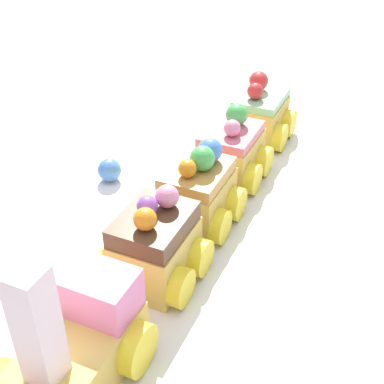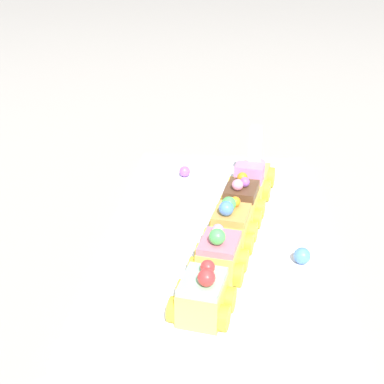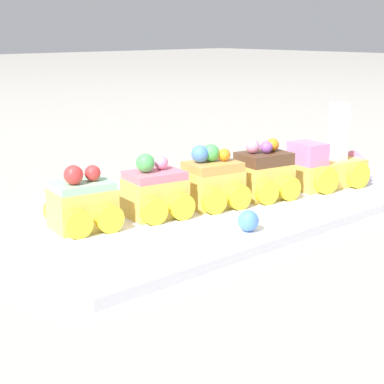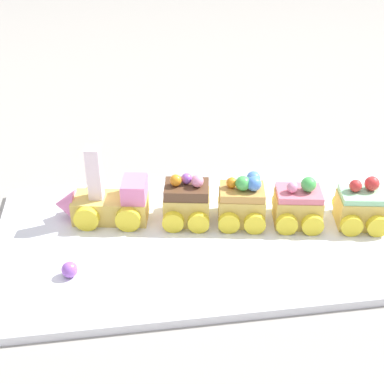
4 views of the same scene
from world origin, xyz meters
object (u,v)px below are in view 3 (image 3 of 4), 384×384
object	(u,v)px
cake_train_locomotive	(331,167)
cake_car_mint	(82,205)
cake_car_caramel	(212,183)
cake_car_strawberry	(155,194)
gumball_blue	(248,221)
cake_car_chocolate	(263,175)
gumball_purple	(281,160)

from	to	relation	value
cake_train_locomotive	cake_car_mint	xyz separation A→B (m)	(-0.37, 0.07, -0.00)
cake_car_caramel	cake_car_mint	xyz separation A→B (m)	(-0.17, 0.03, -0.00)
cake_car_strawberry	gumball_blue	bearing A→B (deg)	-62.01
cake_car_mint	cake_car_caramel	bearing A→B (deg)	0.22
cake_train_locomotive	cake_car_caramel	bearing A→B (deg)	179.90
cake_train_locomotive	cake_car_strawberry	world-z (taller)	cake_train_locomotive
cake_train_locomotive	cake_car_strawberry	size ratio (longest dim) A/B	1.74
cake_train_locomotive	cake_car_caramel	world-z (taller)	cake_train_locomotive
cake_car_chocolate	gumball_purple	world-z (taller)	cake_car_chocolate
cake_train_locomotive	cake_car_caramel	distance (m)	0.20
cake_car_chocolate	gumball_purple	bearing A→B (deg)	43.28
cake_car_chocolate	gumball_purple	size ratio (longest dim) A/B	3.97
cake_car_caramel	cake_car_mint	size ratio (longest dim) A/B	1.00
cake_car_chocolate	gumball_blue	size ratio (longest dim) A/B	3.46
cake_train_locomotive	gumball_purple	xyz separation A→B (m)	(0.05, 0.13, -0.02)
cake_train_locomotive	cake_car_strawberry	bearing A→B (deg)	179.97
cake_car_caramel	cake_car_strawberry	bearing A→B (deg)	-179.83
cake_car_caramel	gumball_purple	distance (m)	0.26
cake_car_chocolate	gumball_blue	distance (m)	0.15
gumball_blue	gumball_purple	distance (m)	0.34
cake_car_chocolate	gumball_purple	xyz separation A→B (m)	(0.16, 0.11, -0.02)
gumball_purple	cake_car_caramel	bearing A→B (deg)	-159.25
cake_car_strawberry	cake_car_mint	bearing A→B (deg)	-179.74
cake_train_locomotive	cake_car_chocolate	bearing A→B (deg)	179.97
cake_car_chocolate	cake_car_mint	size ratio (longest dim) A/B	1.00
gumball_purple	gumball_blue	bearing A→B (deg)	-146.04
gumball_blue	cake_car_caramel	bearing A→B (deg)	66.73
cake_car_mint	gumball_purple	bearing A→B (deg)	18.86
cake_car_chocolate	cake_car_mint	xyz separation A→B (m)	(-0.25, 0.04, -0.00)
gumball_purple	cake_train_locomotive	bearing A→B (deg)	-110.02
cake_car_mint	cake_car_strawberry	bearing A→B (deg)	0.26
cake_car_caramel	cake_car_mint	bearing A→B (deg)	-179.78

